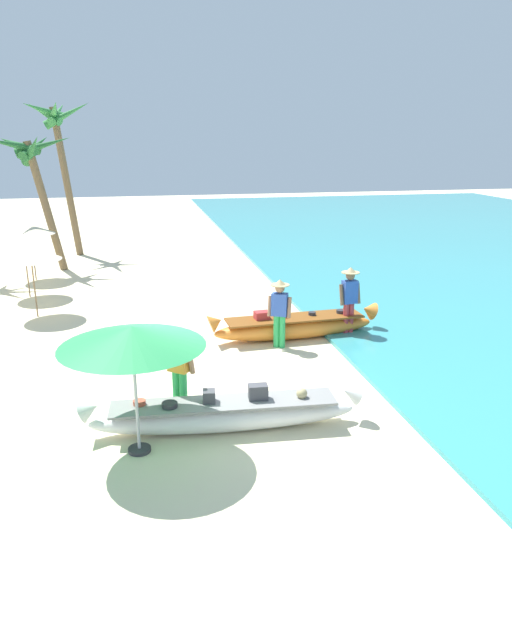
# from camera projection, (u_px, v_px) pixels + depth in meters

# --- Properties ---
(ground_plane) EXTENTS (80.00, 80.00, 0.00)m
(ground_plane) POSITION_uv_depth(u_px,v_px,m) (213.00, 409.00, 10.68)
(ground_plane) COLOR beige
(boat_white_foreground) EXTENTS (4.80, 0.92, 0.78)m
(boat_white_foreground) POSITION_uv_depth(u_px,v_px,m) (225.00, 414.00, 9.84)
(boat_white_foreground) COLOR white
(boat_white_foreground) RESTS_ON ground
(boat_orange_midground) EXTENTS (4.36, 0.96, 0.83)m
(boat_orange_midground) POSITION_uv_depth(u_px,v_px,m) (294.00, 326.00, 14.32)
(boat_orange_midground) COLOR orange
(boat_orange_midground) RESTS_ON ground
(person_vendor_hatted) EXTENTS (0.58, 0.45, 1.64)m
(person_vendor_hatted) POSITION_uv_depth(u_px,v_px,m) (280.00, 309.00, 13.51)
(person_vendor_hatted) COLOR green
(person_vendor_hatted) RESTS_ON ground
(person_tourist_customer) EXTENTS (0.55, 0.49, 1.69)m
(person_tourist_customer) POSITION_uv_depth(u_px,v_px,m) (179.00, 369.00, 10.00)
(person_tourist_customer) COLOR green
(person_tourist_customer) RESTS_ON ground
(person_vendor_assistant) EXTENTS (0.57, 0.44, 1.75)m
(person_vendor_assistant) POSITION_uv_depth(u_px,v_px,m) (349.00, 297.00, 14.26)
(person_vendor_assistant) COLOR #B2383D
(person_vendor_assistant) RESTS_ON ground
(patio_umbrella_large) EXTENTS (2.21, 2.21, 2.08)m
(patio_umbrella_large) POSITION_uv_depth(u_px,v_px,m) (132.00, 337.00, 8.66)
(patio_umbrella_large) COLOR #B7B7BC
(patio_umbrella_large) RESTS_ON ground
(parasol_row_0) EXTENTS (1.60, 1.60, 1.91)m
(parasol_row_0) POSITION_uv_depth(u_px,v_px,m) (31.00, 254.00, 15.59)
(parasol_row_0) COLOR #8E6B47
(parasol_row_0) RESTS_ON ground
(parasol_row_1) EXTENTS (1.60, 1.60, 1.91)m
(parasol_row_1) POSITION_uv_depth(u_px,v_px,m) (23.00, 241.00, 17.57)
(parasol_row_1) COLOR #8E6B47
(parasol_row_1) RESTS_ON ground
(parasol_row_2) EXTENTS (1.60, 1.60, 1.91)m
(parasol_row_2) POSITION_uv_depth(u_px,v_px,m) (30.00, 229.00, 19.69)
(parasol_row_2) COLOR #8E6B47
(parasol_row_2) RESTS_ON ground
(palm_tree_leaning_seaward) EXTENTS (2.88, 2.58, 4.93)m
(palm_tree_leaning_seaward) POSITION_uv_depth(u_px,v_px,m) (32.00, 161.00, 20.44)
(palm_tree_leaning_seaward) COLOR brown
(palm_tree_leaning_seaward) RESTS_ON ground
(palm_tree_mid_cluster) EXTENTS (2.62, 2.75, 6.17)m
(palm_tree_mid_cluster) POSITION_uv_depth(u_px,v_px,m) (58.00, 134.00, 22.89)
(palm_tree_mid_cluster) COLOR brown
(palm_tree_mid_cluster) RESTS_ON ground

